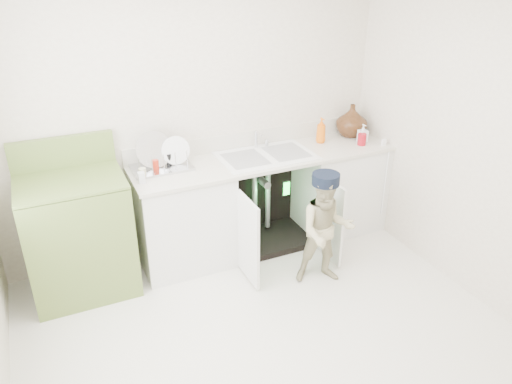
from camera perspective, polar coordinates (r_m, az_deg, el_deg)
ground at (r=3.85m, az=1.42°, el=-16.06°), size 3.50×3.50×0.00m
room_shell at (r=3.15m, az=1.67°, el=1.05°), size 6.00×5.50×1.26m
counter_run at (r=4.69m, az=1.35°, el=-0.61°), size 2.44×1.02×1.22m
avocado_stove at (r=4.27m, az=-19.61°, el=-4.54°), size 0.80×0.65×1.25m
repair_worker at (r=4.16m, az=8.01°, el=-4.21°), size 0.57×0.68×0.99m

